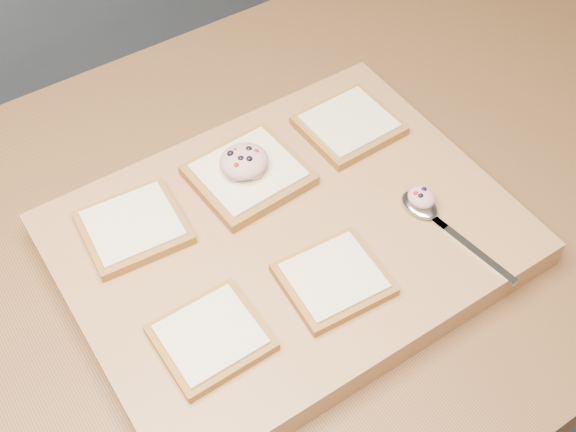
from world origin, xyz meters
The scene contains 10 objects.
island_counter centered at (0.00, 0.00, 0.45)m, with size 2.00×0.80×0.90m.
cutting_board centered at (0.05, -0.05, 0.92)m, with size 0.52×0.40×0.04m, color #A97248.
bread_far_left centered at (-0.10, 0.05, 0.95)m, with size 0.12×0.12×0.02m.
bread_far_center centered at (0.06, 0.04, 0.95)m, with size 0.14×0.13×0.02m.
bread_far_right centered at (0.21, 0.04, 0.95)m, with size 0.12×0.11×0.02m.
bread_near_left centered at (-0.10, -0.13, 0.95)m, with size 0.11×0.10×0.02m.
bread_near_center centered at (0.05, -0.14, 0.95)m, with size 0.12×0.11×0.02m.
tuna_salad_dollop centered at (0.05, 0.05, 0.97)m, with size 0.06×0.06×0.03m.
spoon centered at (0.21, -0.13, 0.95)m, with size 0.05×0.17×0.01m.
spoon_salad centered at (0.21, -0.11, 0.96)m, with size 0.03×0.04×0.02m.
Camera 1 is at (-0.24, -0.49, 1.63)m, focal length 45.00 mm.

